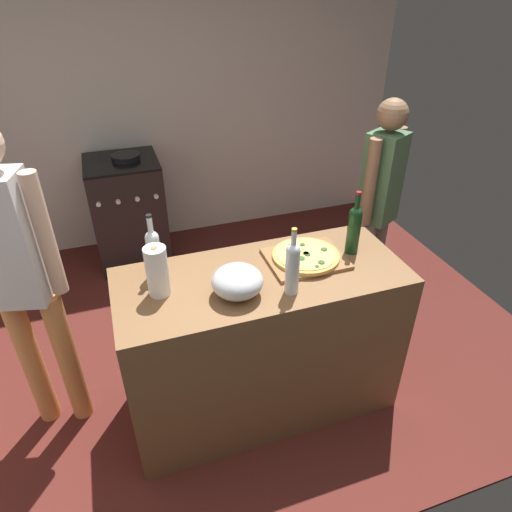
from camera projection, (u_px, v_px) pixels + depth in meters
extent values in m
cube|color=#511E19|center=(221.00, 318.00, 3.39)|extent=(4.17, 3.40, 0.02)
cube|color=beige|center=(170.00, 94.00, 3.84)|extent=(4.17, 0.10, 2.60)
cube|color=brown|center=(262.00, 342.00, 2.51)|extent=(1.47, 0.62, 0.92)
cube|color=olive|center=(306.00, 259.00, 2.36)|extent=(0.40, 0.32, 0.02)
cylinder|color=tan|center=(306.00, 256.00, 2.35)|extent=(0.35, 0.35, 0.02)
cylinder|color=#EAC660|center=(306.00, 254.00, 2.35)|extent=(0.31, 0.31, 0.00)
cylinder|color=#335926|center=(308.00, 254.00, 2.33)|extent=(0.03, 0.03, 0.01)
cylinder|color=#335926|center=(317.00, 266.00, 2.24)|extent=(0.02, 0.02, 0.01)
cylinder|color=#335926|center=(291.00, 246.00, 2.41)|extent=(0.03, 0.03, 0.01)
cylinder|color=#335926|center=(301.00, 258.00, 2.30)|extent=(0.04, 0.04, 0.01)
cylinder|color=#335926|center=(289.00, 251.00, 2.36)|extent=(0.03, 0.03, 0.01)
cylinder|color=#335926|center=(306.00, 253.00, 2.34)|extent=(0.03, 0.03, 0.01)
cylinder|color=#335926|center=(324.00, 249.00, 2.38)|extent=(0.03, 0.03, 0.01)
cylinder|color=#335926|center=(302.00, 245.00, 2.42)|extent=(0.03, 0.03, 0.01)
cylinder|color=#335926|center=(321.00, 262.00, 2.27)|extent=(0.03, 0.03, 0.01)
cylinder|color=#335926|center=(306.00, 253.00, 2.34)|extent=(0.03, 0.03, 0.01)
cylinder|color=#B2B2B7|center=(238.00, 294.00, 2.12)|extent=(0.10, 0.10, 0.01)
ellipsoid|color=silver|center=(237.00, 281.00, 2.08)|extent=(0.24, 0.24, 0.14)
cylinder|color=white|center=(157.00, 271.00, 2.06)|extent=(0.10, 0.10, 0.25)
cylinder|color=#997551|center=(157.00, 271.00, 2.06)|extent=(0.03, 0.03, 0.25)
cylinder|color=silver|center=(292.00, 272.00, 2.08)|extent=(0.07, 0.07, 0.23)
sphere|color=silver|center=(293.00, 251.00, 2.02)|extent=(0.07, 0.07, 0.07)
cylinder|color=silver|center=(294.00, 239.00, 1.98)|extent=(0.02, 0.02, 0.08)
cylinder|color=gold|center=(294.00, 230.00, 1.96)|extent=(0.02, 0.02, 0.01)
cylinder|color=#143819|center=(353.00, 233.00, 2.38)|extent=(0.07, 0.07, 0.23)
sphere|color=#143819|center=(356.00, 214.00, 2.31)|extent=(0.07, 0.07, 0.07)
cylinder|color=#143819|center=(358.00, 202.00, 2.28)|extent=(0.03, 0.03, 0.09)
cylinder|color=maroon|center=(359.00, 193.00, 2.25)|extent=(0.03, 0.03, 0.01)
cylinder|color=silver|center=(155.00, 257.00, 2.20)|extent=(0.07, 0.07, 0.21)
sphere|color=silver|center=(152.00, 238.00, 2.14)|extent=(0.07, 0.07, 0.07)
cylinder|color=silver|center=(150.00, 226.00, 2.11)|extent=(0.03, 0.03, 0.09)
cylinder|color=black|center=(149.00, 216.00, 2.08)|extent=(0.03, 0.03, 0.01)
cube|color=black|center=(129.00, 213.00, 3.85)|extent=(0.58, 0.56, 0.90)
cube|color=black|center=(120.00, 162.00, 3.60)|extent=(0.58, 0.56, 0.02)
cylinder|color=silver|center=(98.00, 204.00, 3.42)|extent=(0.04, 0.02, 0.04)
cylinder|color=silver|center=(118.00, 202.00, 3.46)|extent=(0.04, 0.02, 0.04)
cylinder|color=silver|center=(137.00, 199.00, 3.50)|extent=(0.04, 0.02, 0.04)
cylinder|color=silver|center=(156.00, 196.00, 3.54)|extent=(0.04, 0.02, 0.04)
cylinder|color=black|center=(126.00, 157.00, 3.61)|extent=(0.23, 0.23, 0.04)
cylinder|color=#D88C4C|center=(32.00, 362.00, 2.42)|extent=(0.11, 0.11, 0.86)
cylinder|color=#D88C4C|center=(68.00, 359.00, 2.44)|extent=(0.11, 0.11, 0.86)
cube|color=silver|center=(9.00, 241.00, 2.02)|extent=(0.27, 0.25, 0.64)
cylinder|color=beige|center=(45.00, 236.00, 2.03)|extent=(0.08, 0.08, 0.61)
cylinder|color=slate|center=(374.00, 262.00, 3.31)|extent=(0.11, 0.11, 0.78)
cylinder|color=slate|center=(362.00, 272.00, 3.20)|extent=(0.11, 0.11, 0.78)
cube|color=#4C724C|center=(382.00, 178.00, 2.88)|extent=(0.28, 0.28, 0.59)
cylinder|color=#936B4C|center=(394.00, 169.00, 2.97)|extent=(0.08, 0.08, 0.56)
cylinder|color=#936B4C|center=(370.00, 183.00, 2.78)|extent=(0.08, 0.08, 0.56)
sphere|color=#936B4C|center=(393.00, 114.00, 2.67)|extent=(0.19, 0.19, 0.19)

